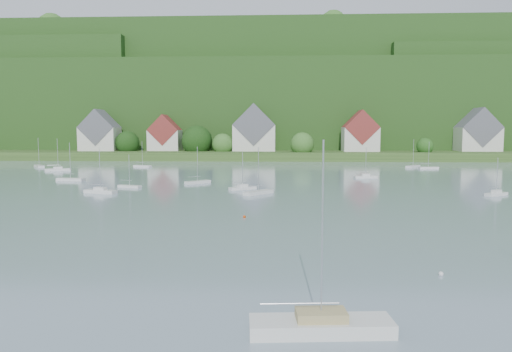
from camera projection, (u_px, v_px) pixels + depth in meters
The scene contains 11 objects.
far_shore_strip at pixel (244, 153), 197.65m from camera, with size 600.00×60.00×3.00m, color #2D491B.
forested_ridge at pixel (253, 108), 263.79m from camera, with size 620.00×181.22×69.89m.
village_building_0 at pixel (100, 134), 186.52m from camera, with size 14.00×10.40×16.00m.
village_building_1 at pixel (165, 136), 187.42m from camera, with size 12.00×9.36×14.00m.
village_building_2 at pixel (254, 132), 184.65m from camera, with size 16.00×11.44×18.00m.
village_building_3 at pixel (360, 134), 180.88m from camera, with size 13.00×10.40×15.50m.
village_building_4 at pixel (478, 134), 182.75m from camera, with size 15.00×10.40×16.50m.
near_sailboat_2 at pixel (321, 324), 25.79m from camera, with size 7.84×2.77×10.39m.
mooring_buoy_3 at pixel (244, 218), 60.08m from camera, with size 0.38×0.38×0.38m, color #CC3F09.
mooring_buoy_4 at pixel (441, 275), 36.17m from camera, with size 0.38×0.38×0.38m, color silver.
far_sailboat_cluster at pixel (231, 173), 118.04m from camera, with size 187.16×69.47×8.71m.
Camera 1 is at (14.29, 2.81, 10.86)m, focal length 33.78 mm.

